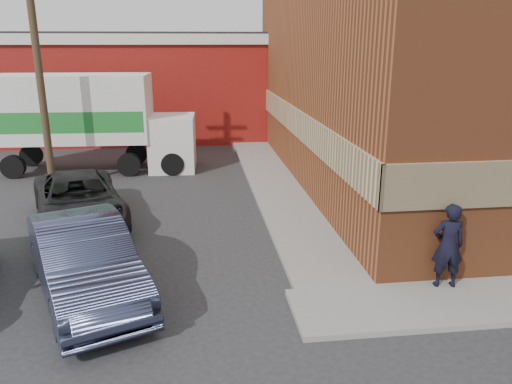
{
  "coord_description": "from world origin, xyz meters",
  "views": [
    {
      "loc": [
        -2.31,
        -9.37,
        5.18
      ],
      "look_at": [
        -0.82,
        2.38,
        1.58
      ],
      "focal_mm": 35.0,
      "sensor_mm": 36.0,
      "label": 1
    }
  ],
  "objects_px": {
    "box_truck": "(93,116)",
    "warehouse": "(126,84)",
    "brick_building": "(478,54)",
    "utility_pole": "(37,54)",
    "man": "(448,246)",
    "sedan": "(84,260)",
    "suv_a": "(79,200)"
  },
  "relations": [
    {
      "from": "box_truck",
      "to": "warehouse",
      "type": "bearing_deg",
      "value": 90.58
    },
    {
      "from": "box_truck",
      "to": "brick_building",
      "type": "bearing_deg",
      "value": -6.7
    },
    {
      "from": "utility_pole",
      "to": "man",
      "type": "bearing_deg",
      "value": -41.59
    },
    {
      "from": "warehouse",
      "to": "sedan",
      "type": "height_order",
      "value": "warehouse"
    },
    {
      "from": "man",
      "to": "suv_a",
      "type": "xyz_separation_m",
      "value": [
        -8.64,
        5.32,
        -0.34
      ]
    },
    {
      "from": "utility_pole",
      "to": "box_truck",
      "type": "relative_size",
      "value": 1.12
    },
    {
      "from": "suv_a",
      "to": "brick_building",
      "type": "bearing_deg",
      "value": -1.32
    },
    {
      "from": "man",
      "to": "box_truck",
      "type": "distance_m",
      "value": 14.97
    },
    {
      "from": "brick_building",
      "to": "sedan",
      "type": "xyz_separation_m",
      "value": [
        -13.16,
        -8.5,
        -3.86
      ]
    },
    {
      "from": "utility_pole",
      "to": "suv_a",
      "type": "distance_m",
      "value": 5.91
    },
    {
      "from": "warehouse",
      "to": "box_truck",
      "type": "bearing_deg",
      "value": -92.16
    },
    {
      "from": "utility_pole",
      "to": "man",
      "type": "xyz_separation_m",
      "value": [
        10.42,
        -9.25,
        -3.7
      ]
    },
    {
      "from": "utility_pole",
      "to": "sedan",
      "type": "relative_size",
      "value": 1.81
    },
    {
      "from": "man",
      "to": "suv_a",
      "type": "relative_size",
      "value": 0.36
    },
    {
      "from": "brick_building",
      "to": "utility_pole",
      "type": "bearing_deg",
      "value": 179.98
    },
    {
      "from": "brick_building",
      "to": "man",
      "type": "distance_m",
      "value": 11.39
    },
    {
      "from": "warehouse",
      "to": "utility_pole",
      "type": "bearing_deg",
      "value": -97.77
    },
    {
      "from": "suv_a",
      "to": "box_truck",
      "type": "bearing_deg",
      "value": 78.61
    },
    {
      "from": "utility_pole",
      "to": "box_truck",
      "type": "bearing_deg",
      "value": 64.43
    },
    {
      "from": "sedan",
      "to": "box_truck",
      "type": "distance_m",
      "value": 11.18
    },
    {
      "from": "utility_pole",
      "to": "man",
      "type": "relative_size",
      "value": 4.84
    },
    {
      "from": "warehouse",
      "to": "utility_pole",
      "type": "xyz_separation_m",
      "value": [
        -1.5,
        -11.0,
        1.93
      ]
    },
    {
      "from": "warehouse",
      "to": "utility_pole",
      "type": "relative_size",
      "value": 1.81
    },
    {
      "from": "man",
      "to": "warehouse",
      "type": "bearing_deg",
      "value": -59.39
    },
    {
      "from": "brick_building",
      "to": "man",
      "type": "xyz_separation_m",
      "value": [
        -5.57,
        -9.25,
        -3.63
      ]
    },
    {
      "from": "warehouse",
      "to": "box_truck",
      "type": "distance_m",
      "value": 8.56
    },
    {
      "from": "utility_pole",
      "to": "suv_a",
      "type": "bearing_deg",
      "value": -65.65
    },
    {
      "from": "sedan",
      "to": "box_truck",
      "type": "bearing_deg",
      "value": 76.76
    },
    {
      "from": "brick_building",
      "to": "suv_a",
      "type": "bearing_deg",
      "value": -164.54
    },
    {
      "from": "warehouse",
      "to": "suv_a",
      "type": "distance_m",
      "value": 15.08
    },
    {
      "from": "suv_a",
      "to": "box_truck",
      "type": "distance_m",
      "value": 6.61
    },
    {
      "from": "sedan",
      "to": "man",
      "type": "bearing_deg",
      "value": -27.51
    }
  ]
}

